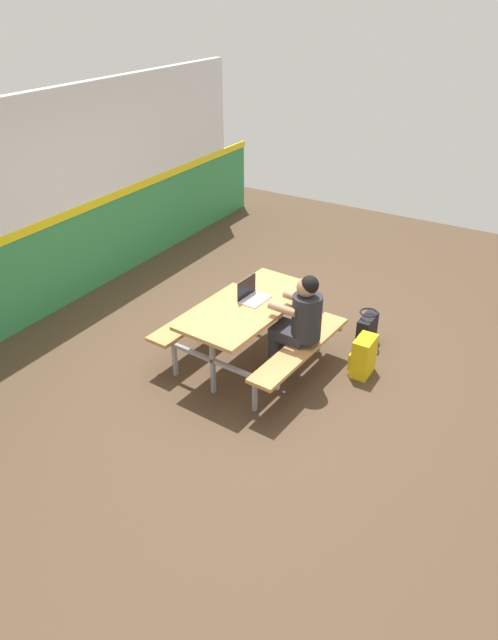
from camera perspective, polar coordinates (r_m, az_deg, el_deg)
name	(u,v)px	position (r m, az deg, el deg)	size (l,w,h in m)	color
ground_plane	(264,349)	(6.65, 1.48, -2.91)	(10.00, 10.00, 0.02)	#4C3826
accent_backdrop	(73,202)	(7.70, -16.91, 10.98)	(8.00, 0.14, 2.60)	#338C4C
picnic_table_main	(249,318)	(6.10, 0.00, 0.17)	(1.67, 1.65, 0.74)	tan
student_nearer	(300,319)	(5.84, 4.99, 0.11)	(0.38, 0.53, 1.21)	#2D2D38
laptop_silver	(252,295)	(6.09, 0.29, 2.44)	(0.33, 0.24, 0.22)	silver
backpack_dark	(363,356)	(6.25, 11.12, -3.52)	(0.30, 0.22, 0.44)	yellow
tote_bag_bright	(367,330)	(6.76, 11.48, -0.96)	(0.34, 0.21, 0.43)	black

